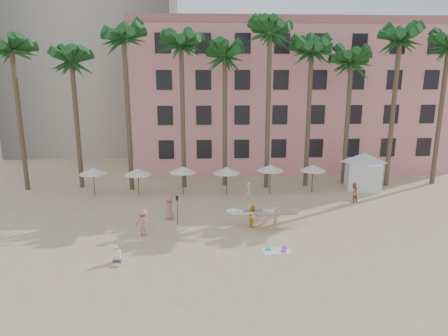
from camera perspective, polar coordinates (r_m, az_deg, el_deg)
name	(u,v)px	position (r m, az deg, el deg)	size (l,w,h in m)	color
ground	(255,252)	(25.41, 4.41, -11.93)	(120.00, 120.00, 0.00)	#D1B789
pink_hotel	(286,97)	(49.89, 8.78, 9.93)	(35.00, 14.00, 16.00)	pink
palm_row	(242,50)	(38.01, 2.53, 16.55)	(44.40, 5.40, 16.30)	brown
umbrella_row	(205,170)	(36.28, -2.77, -0.23)	(22.50, 2.70, 2.73)	#332B23
cabana	(363,168)	(40.41, 19.28, 0.05)	(5.34, 5.34, 3.50)	silver
beach_towel	(277,250)	(25.78, 7.64, -11.55)	(1.87, 1.13, 0.14)	white
carrier_yellow	(276,216)	(28.86, 7.43, -6.83)	(3.15, 1.67, 1.63)	tan
carrier_white	(253,215)	(29.14, 4.14, -6.68)	(3.18, 1.23, 1.60)	#FEA41A
beachgoers	(219,207)	(30.64, -0.66, -5.56)	(18.28, 7.96, 1.87)	#B37665
paddle	(177,207)	(29.33, -6.69, -5.49)	(0.18, 0.04, 2.23)	black
seated_man	(117,258)	(24.69, -15.09, -12.26)	(0.45, 0.78, 1.02)	#3F3F4C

